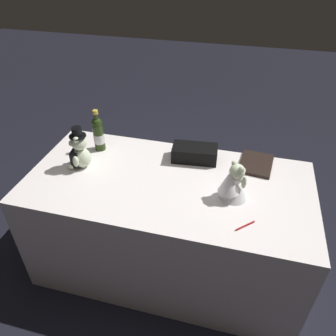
{
  "coord_description": "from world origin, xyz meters",
  "views": [
    {
      "loc": [
        -0.4,
        1.52,
        2.03
      ],
      "look_at": [
        0.0,
        0.0,
        0.88
      ],
      "focal_mm": 34.6,
      "sensor_mm": 36.0,
      "label": 1
    }
  ],
  "objects_px": {
    "champagne_bottle": "(98,133)",
    "signing_pen": "(244,226)",
    "teddy_bear_groom": "(79,152)",
    "teddy_bear_bride": "(234,183)",
    "gift_case_black": "(195,153)",
    "guestbook": "(256,164)"
  },
  "relations": [
    {
      "from": "teddy_bear_groom",
      "to": "gift_case_black",
      "type": "relative_size",
      "value": 0.93
    },
    {
      "from": "teddy_bear_groom",
      "to": "teddy_bear_bride",
      "type": "height_order",
      "value": "teddy_bear_groom"
    },
    {
      "from": "guestbook",
      "to": "teddy_bear_groom",
      "type": "bearing_deg",
      "value": 21.52
    },
    {
      "from": "champagne_bottle",
      "to": "signing_pen",
      "type": "relative_size",
      "value": 2.99
    },
    {
      "from": "teddy_bear_groom",
      "to": "signing_pen",
      "type": "height_order",
      "value": "teddy_bear_groom"
    },
    {
      "from": "teddy_bear_groom",
      "to": "champagne_bottle",
      "type": "distance_m",
      "value": 0.23
    },
    {
      "from": "champagne_bottle",
      "to": "gift_case_black",
      "type": "bearing_deg",
      "value": -176.63
    },
    {
      "from": "teddy_bear_groom",
      "to": "guestbook",
      "type": "relative_size",
      "value": 1.09
    },
    {
      "from": "champagne_bottle",
      "to": "signing_pen",
      "type": "bearing_deg",
      "value": 154.12
    },
    {
      "from": "teddy_bear_groom",
      "to": "guestbook",
      "type": "bearing_deg",
      "value": -164.76
    },
    {
      "from": "teddy_bear_bride",
      "to": "gift_case_black",
      "type": "bearing_deg",
      "value": -49.1
    },
    {
      "from": "gift_case_black",
      "to": "champagne_bottle",
      "type": "bearing_deg",
      "value": 3.37
    },
    {
      "from": "gift_case_black",
      "to": "guestbook",
      "type": "relative_size",
      "value": 1.18
    },
    {
      "from": "teddy_bear_bride",
      "to": "champagne_bottle",
      "type": "distance_m",
      "value": 1.0
    },
    {
      "from": "signing_pen",
      "to": "gift_case_black",
      "type": "relative_size",
      "value": 0.32
    },
    {
      "from": "champagne_bottle",
      "to": "signing_pen",
      "type": "distance_m",
      "value": 1.16
    },
    {
      "from": "champagne_bottle",
      "to": "guestbook",
      "type": "distance_m",
      "value": 1.09
    },
    {
      "from": "teddy_bear_bride",
      "to": "signing_pen",
      "type": "xyz_separation_m",
      "value": [
        -0.09,
        0.22,
        -0.1
      ]
    },
    {
      "from": "teddy_bear_groom",
      "to": "signing_pen",
      "type": "bearing_deg",
      "value": 165.38
    },
    {
      "from": "teddy_bear_bride",
      "to": "gift_case_black",
      "type": "distance_m",
      "value": 0.43
    },
    {
      "from": "signing_pen",
      "to": "gift_case_black",
      "type": "bearing_deg",
      "value": -55.72
    },
    {
      "from": "guestbook",
      "to": "gift_case_black",
      "type": "bearing_deg",
      "value": 11.62
    }
  ]
}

